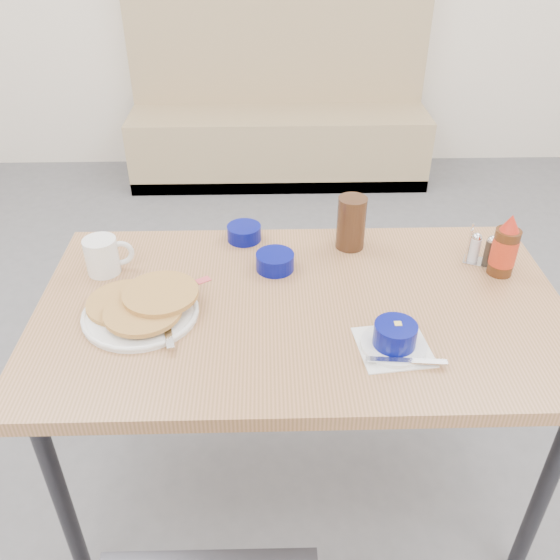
{
  "coord_description": "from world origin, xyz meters",
  "views": [
    {
      "loc": [
        -0.09,
        -1.01,
        1.7
      ],
      "look_at": [
        -0.06,
        0.28,
        0.82
      ],
      "focal_mm": 38.0,
      "sensor_mm": 36.0,
      "label": 1
    }
  ],
  "objects_px": {
    "coffee_mug": "(103,255)",
    "amber_tumbler": "(351,223)",
    "pancake_plate": "(142,308)",
    "creamer_bowl": "(244,233)",
    "condiment_caddy": "(482,251)",
    "grits_setting": "(395,338)",
    "butter_bowl": "(275,262)",
    "syrup_bottle": "(505,249)",
    "booth_bench": "(279,123)",
    "dining_table": "(301,322)"
  },
  "relations": [
    {
      "from": "booth_bench",
      "to": "coffee_mug",
      "type": "distance_m",
      "value": 2.47
    },
    {
      "from": "creamer_bowl",
      "to": "syrup_bottle",
      "type": "height_order",
      "value": "syrup_bottle"
    },
    {
      "from": "butter_bowl",
      "to": "condiment_caddy",
      "type": "bearing_deg",
      "value": 1.71
    },
    {
      "from": "coffee_mug",
      "to": "butter_bowl",
      "type": "xyz_separation_m",
      "value": [
        0.48,
        0.0,
        -0.03
      ]
    },
    {
      "from": "creamer_bowl",
      "to": "butter_bowl",
      "type": "bearing_deg",
      "value": -61.23
    },
    {
      "from": "grits_setting",
      "to": "amber_tumbler",
      "type": "distance_m",
      "value": 0.48
    },
    {
      "from": "pancake_plate",
      "to": "coffee_mug",
      "type": "distance_m",
      "value": 0.25
    },
    {
      "from": "coffee_mug",
      "to": "grits_setting",
      "type": "bearing_deg",
      "value": -24.81
    },
    {
      "from": "dining_table",
      "to": "creamer_bowl",
      "type": "xyz_separation_m",
      "value": [
        -0.16,
        0.34,
        0.09
      ]
    },
    {
      "from": "creamer_bowl",
      "to": "pancake_plate",
      "type": "bearing_deg",
      "value": -124.13
    },
    {
      "from": "coffee_mug",
      "to": "amber_tumbler",
      "type": "bearing_deg",
      "value": 9.63
    },
    {
      "from": "booth_bench",
      "to": "coffee_mug",
      "type": "relative_size",
      "value": 13.96
    },
    {
      "from": "creamer_bowl",
      "to": "butter_bowl",
      "type": "relative_size",
      "value": 0.96
    },
    {
      "from": "booth_bench",
      "to": "butter_bowl",
      "type": "distance_m",
      "value": 2.4
    },
    {
      "from": "amber_tumbler",
      "to": "butter_bowl",
      "type": "bearing_deg",
      "value": -152.52
    },
    {
      "from": "grits_setting",
      "to": "syrup_bottle",
      "type": "relative_size",
      "value": 1.1
    },
    {
      "from": "butter_bowl",
      "to": "syrup_bottle",
      "type": "bearing_deg",
      "value": -3.36
    },
    {
      "from": "booth_bench",
      "to": "pancake_plate",
      "type": "relative_size",
      "value": 6.31
    },
    {
      "from": "grits_setting",
      "to": "condiment_caddy",
      "type": "distance_m",
      "value": 0.49
    },
    {
      "from": "booth_bench",
      "to": "coffee_mug",
      "type": "xyz_separation_m",
      "value": [
        -0.55,
        -2.36,
        0.46
      ]
    },
    {
      "from": "pancake_plate",
      "to": "butter_bowl",
      "type": "bearing_deg",
      "value": 30.74
    },
    {
      "from": "coffee_mug",
      "to": "grits_setting",
      "type": "relative_size",
      "value": 0.66
    },
    {
      "from": "grits_setting",
      "to": "condiment_caddy",
      "type": "relative_size",
      "value": 1.85
    },
    {
      "from": "booth_bench",
      "to": "coffee_mug",
      "type": "height_order",
      "value": "booth_bench"
    },
    {
      "from": "condiment_caddy",
      "to": "dining_table",
      "type": "bearing_deg",
      "value": -137.25
    },
    {
      "from": "butter_bowl",
      "to": "creamer_bowl",
      "type": "bearing_deg",
      "value": 118.77
    },
    {
      "from": "coffee_mug",
      "to": "amber_tumbler",
      "type": "relative_size",
      "value": 0.84
    },
    {
      "from": "coffee_mug",
      "to": "grits_setting",
      "type": "xyz_separation_m",
      "value": [
        0.76,
        -0.35,
        -0.02
      ]
    },
    {
      "from": "amber_tumbler",
      "to": "condiment_caddy",
      "type": "relative_size",
      "value": 1.47
    },
    {
      "from": "booth_bench",
      "to": "creamer_bowl",
      "type": "bearing_deg",
      "value": -94.15
    },
    {
      "from": "booth_bench",
      "to": "condiment_caddy",
      "type": "distance_m",
      "value": 2.45
    },
    {
      "from": "pancake_plate",
      "to": "creamer_bowl",
      "type": "bearing_deg",
      "value": 55.87
    },
    {
      "from": "booth_bench",
      "to": "creamer_bowl",
      "type": "xyz_separation_m",
      "value": [
        -0.16,
        -2.19,
        0.43
      ]
    },
    {
      "from": "condiment_caddy",
      "to": "syrup_bottle",
      "type": "relative_size",
      "value": 0.59
    },
    {
      "from": "coffee_mug",
      "to": "syrup_bottle",
      "type": "bearing_deg",
      "value": -1.84
    },
    {
      "from": "amber_tumbler",
      "to": "syrup_bottle",
      "type": "xyz_separation_m",
      "value": [
        0.41,
        -0.16,
        -0.0
      ]
    },
    {
      "from": "booth_bench",
      "to": "pancake_plate",
      "type": "xyz_separation_m",
      "value": [
        -0.41,
        -2.57,
        0.43
      ]
    },
    {
      "from": "condiment_caddy",
      "to": "grits_setting",
      "type": "bearing_deg",
      "value": -107.72
    },
    {
      "from": "condiment_caddy",
      "to": "amber_tumbler",
      "type": "bearing_deg",
      "value": -172.15
    },
    {
      "from": "coffee_mug",
      "to": "syrup_bottle",
      "type": "distance_m",
      "value": 1.12
    },
    {
      "from": "dining_table",
      "to": "pancake_plate",
      "type": "bearing_deg",
      "value": -175.2
    },
    {
      "from": "grits_setting",
      "to": "creamer_bowl",
      "type": "relative_size",
      "value": 1.95
    },
    {
      "from": "dining_table",
      "to": "pancake_plate",
      "type": "height_order",
      "value": "pancake_plate"
    },
    {
      "from": "pancake_plate",
      "to": "condiment_caddy",
      "type": "height_order",
      "value": "condiment_caddy"
    },
    {
      "from": "grits_setting",
      "to": "creamer_bowl",
      "type": "height_order",
      "value": "grits_setting"
    },
    {
      "from": "butter_bowl",
      "to": "coffee_mug",
      "type": "bearing_deg",
      "value": -179.83
    },
    {
      "from": "pancake_plate",
      "to": "dining_table",
      "type": "bearing_deg",
      "value": 4.8
    },
    {
      "from": "dining_table",
      "to": "grits_setting",
      "type": "xyz_separation_m",
      "value": [
        0.21,
        -0.18,
        0.09
      ]
    },
    {
      "from": "booth_bench",
      "to": "dining_table",
      "type": "height_order",
      "value": "booth_bench"
    },
    {
      "from": "butter_bowl",
      "to": "dining_table",
      "type": "bearing_deg",
      "value": -68.71
    }
  ]
}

